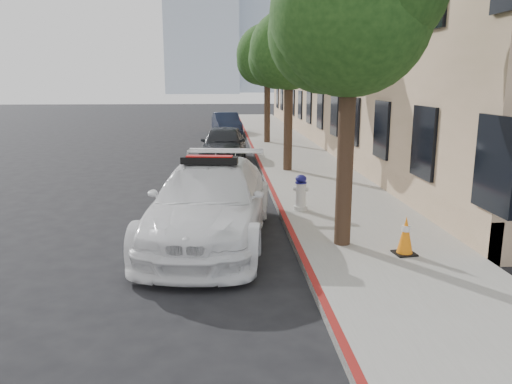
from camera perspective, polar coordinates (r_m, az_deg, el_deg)
The scene contains 13 objects.
ground at distance 11.29m, azimuth -7.18°, elevation -3.67°, with size 120.00×120.00×0.00m, color black.
sidewalk at distance 21.25m, azimuth 4.10°, elevation 4.26°, with size 3.20×50.00×0.15m, color gray.
curb_strip at distance 21.09m, azimuth -0.06°, elevation 4.23°, with size 0.12×50.00×0.15m, color maroon.
building at distance 27.25m, azimuth 14.98°, elevation 16.09°, with size 8.00×36.00×10.00m, color tan.
tower_right at distance 147.27m, azimuth -0.60°, elevation 19.94°, with size 14.00×14.00×44.00m, color #9EA8B7.
tree_near at distance 9.16m, azimuth 11.01°, elevation 19.46°, with size 2.92×2.82×5.62m.
tree_mid at distance 16.99m, azimuth 3.91°, elevation 15.99°, with size 2.77×2.64×5.43m.
tree_far at distance 24.94m, azimuth 1.38°, elevation 15.44°, with size 3.10×3.00×5.81m.
police_car at distance 9.95m, azimuth -5.23°, elevation -1.16°, with size 2.88×5.65×1.72m.
parked_car_mid at distance 19.75m, azimuth -3.71°, elevation 5.50°, with size 1.69×4.19×1.43m, color black.
parked_car_far at distance 30.00m, azimuth -3.40°, elevation 7.80°, with size 1.38×3.96×1.30m, color black.
fire_hydrant at distance 11.79m, azimuth 5.14°, elevation -0.10°, with size 0.36×0.33×0.85m.
traffic_cone at distance 9.16m, azimuth 16.72°, elevation -4.79°, with size 0.40×0.40×0.69m.
Camera 1 is at (0.69, -10.82, 3.14)m, focal length 35.00 mm.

